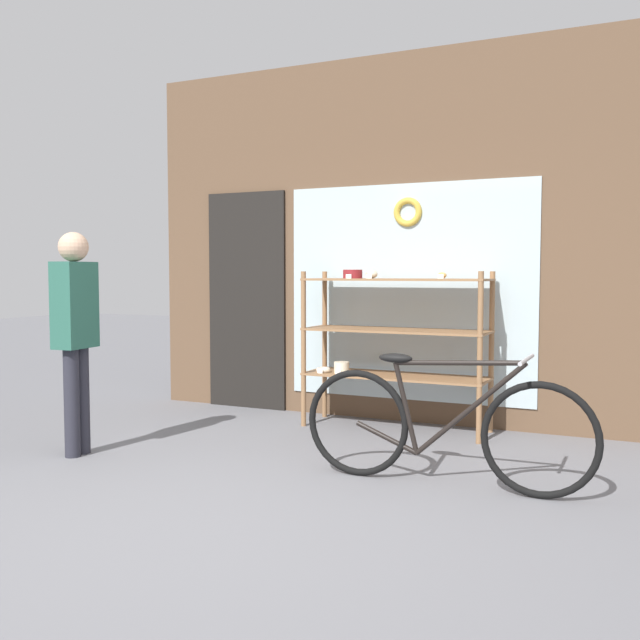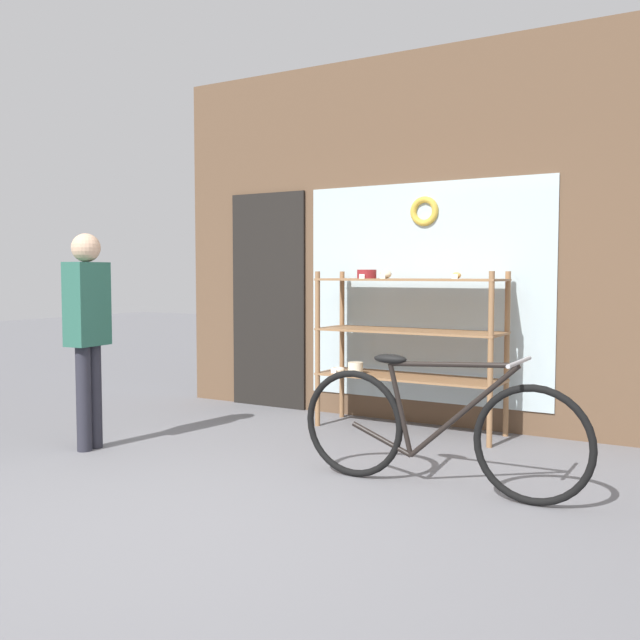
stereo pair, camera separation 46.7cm
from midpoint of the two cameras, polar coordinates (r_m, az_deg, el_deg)
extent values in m
plane|color=slate|center=(4.00, -7.82, -15.52)|extent=(30.00, 30.00, 0.00)
cube|color=brown|center=(6.40, 8.97, 6.42)|extent=(4.74, 0.08, 3.24)
cube|color=silver|center=(6.28, 10.47, 2.16)|extent=(2.24, 0.02, 1.90)
cube|color=black|center=(7.01, -2.27, 1.56)|extent=(0.84, 0.03, 2.10)
torus|color=gold|center=(6.28, 10.49, 8.56)|extent=(0.26, 0.06, 0.26)
cylinder|color=#8E6642|center=(6.11, 1.99, -2.35)|extent=(0.04, 0.04, 1.33)
cylinder|color=#8E6642|center=(5.56, 15.85, -3.11)|extent=(0.04, 0.04, 1.33)
cylinder|color=#8E6642|center=(6.50, 3.83, -2.00)|extent=(0.04, 0.04, 1.33)
cylinder|color=#8E6642|center=(5.98, 16.91, -2.65)|extent=(0.04, 0.04, 1.33)
cube|color=#8E6642|center=(6.02, 9.34, -4.54)|extent=(1.56, 0.48, 0.02)
cube|color=#8E6642|center=(5.98, 9.38, -0.88)|extent=(1.56, 0.48, 0.02)
cube|color=#8E6642|center=(5.96, 9.43, 3.20)|extent=(1.56, 0.48, 0.02)
ellipsoid|color=tan|center=(5.97, 13.10, 3.50)|extent=(0.08, 0.06, 0.05)
cube|color=white|center=(5.92, 12.96, 3.42)|extent=(0.05, 0.00, 0.04)
ellipsoid|color=beige|center=(6.03, 7.49, 3.66)|extent=(0.10, 0.09, 0.07)
cube|color=white|center=(5.98, 7.26, 3.48)|extent=(0.05, 0.00, 0.04)
torus|color=beige|center=(6.17, 3.60, -4.02)|extent=(0.13, 0.13, 0.04)
cube|color=white|center=(6.11, 3.30, -4.13)|extent=(0.05, 0.00, 0.04)
cylinder|color=beige|center=(6.11, 5.05, -3.85)|extent=(0.13, 0.13, 0.10)
cube|color=white|center=(6.05, 4.75, -4.22)|extent=(0.05, 0.00, 0.04)
cylinder|color=maroon|center=(6.05, 5.97, 3.68)|extent=(0.16, 0.16, 0.07)
cube|color=white|center=(5.97, 5.61, 3.50)|extent=(0.05, 0.00, 0.04)
torus|color=black|center=(4.66, 5.59, -8.27)|extent=(0.69, 0.05, 0.69)
torus|color=black|center=(4.32, 19.72, -9.43)|extent=(0.69, 0.05, 0.69)
cylinder|color=black|center=(4.39, 14.38, -7.20)|extent=(0.68, 0.03, 0.63)
cylinder|color=black|center=(4.36, 13.53, -3.50)|extent=(0.80, 0.03, 0.07)
cylinder|color=black|center=(4.51, 9.43, -7.08)|extent=(0.17, 0.03, 0.57)
cylinder|color=black|center=(4.60, 7.89, -9.45)|extent=(0.41, 0.03, 0.19)
ellipsoid|color=black|center=(4.49, 8.62, -3.10)|extent=(0.22, 0.09, 0.06)
cylinder|color=#B2B2B7|center=(4.26, 18.72, -3.23)|extent=(0.03, 0.46, 0.02)
cylinder|color=#282833|center=(5.50, -16.10, -6.09)|extent=(0.11, 0.11, 0.78)
cylinder|color=#282833|center=(5.58, -15.35, -5.94)|extent=(0.11, 0.11, 0.78)
cube|color=#285B4C|center=(5.47, -15.85, 1.24)|extent=(0.21, 0.34, 0.62)
sphere|color=tan|center=(5.47, -15.93, 5.59)|extent=(0.21, 0.21, 0.21)
camera|label=1|loc=(0.23, -87.24, 0.18)|focal=40.00mm
camera|label=2|loc=(0.23, 92.76, -0.18)|focal=40.00mm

